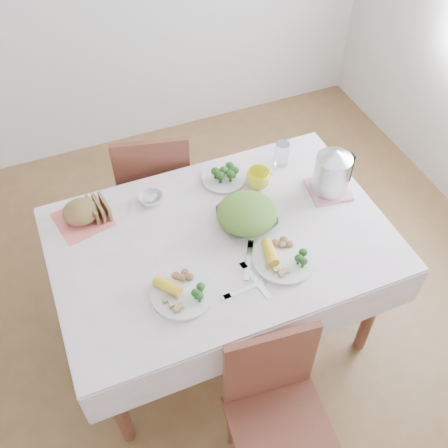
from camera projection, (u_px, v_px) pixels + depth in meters
name	position (u px, v px, depth m)	size (l,w,h in m)	color
floor	(222.00, 325.00, 2.91)	(3.60, 3.60, 0.00)	brown
dining_table	(222.00, 287.00, 2.63)	(1.40, 0.90, 0.75)	brown
tablecloth	(222.00, 238.00, 2.35)	(1.50, 1.00, 0.01)	white
chair_near	(282.00, 427.00, 2.07)	(0.40, 0.40, 0.88)	brown
chair_far	(155.00, 182.00, 3.01)	(0.41, 0.41, 0.91)	brown
salad_bowl	(247.00, 219.00, 2.37)	(0.26, 0.26, 0.06)	white
dinner_plate_left	(182.00, 293.00, 2.13)	(0.26, 0.26, 0.02)	white
dinner_plate_right	(283.00, 259.00, 2.24)	(0.27, 0.27, 0.02)	white
broccoli_plate	(224.00, 178.00, 2.58)	(0.22, 0.22, 0.02)	beige
napkin	(83.00, 219.00, 2.41)	(0.23, 0.23, 0.00)	#FC6D67
bread_loaf	(80.00, 211.00, 2.37)	(0.16, 0.15, 0.10)	brown
fruit_bowl	(151.00, 199.00, 2.48)	(0.12, 0.12, 0.04)	white
yellow_mug	(258.00, 179.00, 2.53)	(0.12, 0.12, 0.09)	#FFFD28
glass_tumbler	(282.00, 154.00, 2.62)	(0.07, 0.07, 0.13)	white
pink_tray	(328.00, 189.00, 2.53)	(0.19, 0.19, 0.02)	pink
electric_kettle	(332.00, 172.00, 2.45)	(0.17, 0.17, 0.24)	#B2B5BA
fork_left	(256.00, 280.00, 2.18)	(0.03, 0.22, 0.00)	silver
fork_right	(248.00, 261.00, 2.25)	(0.02, 0.21, 0.00)	silver
knife	(245.00, 289.00, 2.15)	(0.02, 0.19, 0.00)	silver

